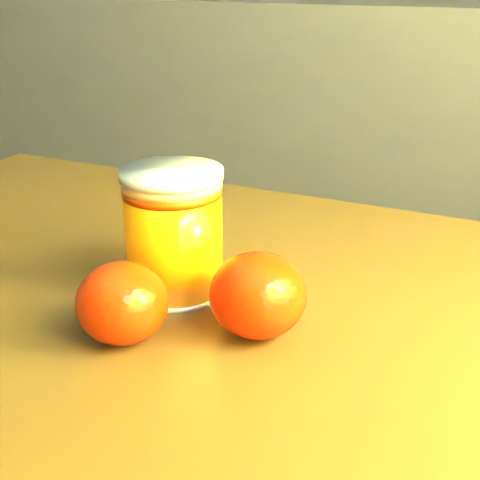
% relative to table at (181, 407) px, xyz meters
% --- Properties ---
extents(kitchen_counter, '(3.15, 0.60, 0.90)m').
position_rel_table_xyz_m(kitchen_counter, '(-0.96, 1.24, -0.17)').
color(kitchen_counter, '#525358').
rests_on(kitchen_counter, ground).
extents(table, '(0.95, 0.67, 0.71)m').
position_rel_table_xyz_m(table, '(0.00, 0.00, 0.00)').
color(table, brown).
rests_on(table, ground).
extents(juice_glass, '(0.09, 0.09, 0.11)m').
position_rel_table_xyz_m(juice_glass, '(-0.02, 0.04, 0.14)').
color(juice_glass, orange).
rests_on(juice_glass, table).
extents(orange_front, '(0.08, 0.08, 0.07)m').
position_rel_table_xyz_m(orange_front, '(0.07, 0.00, 0.12)').
color(orange_front, red).
rests_on(orange_front, table).
extents(orange_back, '(0.08, 0.08, 0.06)m').
position_rel_table_xyz_m(orange_back, '(-0.02, -0.05, 0.12)').
color(orange_back, red).
rests_on(orange_back, table).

